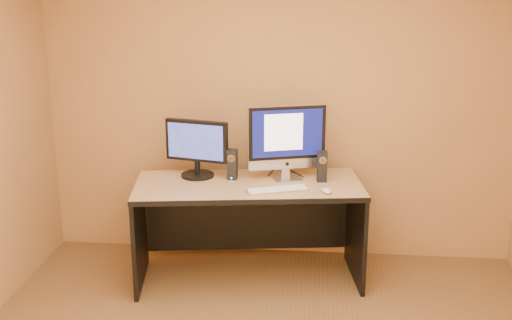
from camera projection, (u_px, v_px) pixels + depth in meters
The scene contains 10 objects.
walls at pixel (258, 182), 3.50m from camera, with size 4.00×4.00×2.60m, color #A97444, non-canonical shape.
desk at pixel (249, 232), 5.12m from camera, with size 1.77×0.77×0.82m, color tan, non-canonical shape.
imac at pixel (288, 142), 5.03m from camera, with size 0.63×0.23×0.61m, color silver, non-canonical shape.
second_monitor at pixel (197, 149), 5.12m from camera, with size 0.53×0.27×0.46m, color black, non-canonical shape.
speaker_left at pixel (232, 164), 5.09m from camera, with size 0.08×0.08×0.24m, color black, non-canonical shape.
speaker_right at pixel (322, 166), 5.04m from camera, with size 0.08×0.08×0.24m, color black, non-canonical shape.
keyboard at pixel (278, 190), 4.84m from camera, with size 0.47×0.13×0.02m, color silver.
mouse at pixel (326, 190), 4.79m from camera, with size 0.06×0.11×0.04m, color silver.
cable_a at pixel (296, 173), 5.25m from camera, with size 0.01×0.01×0.24m, color black.
cable_b at pixel (271, 172), 5.27m from camera, with size 0.01×0.01×0.20m, color black.
Camera 1 is at (0.31, -3.31, 2.40)m, focal length 45.00 mm.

